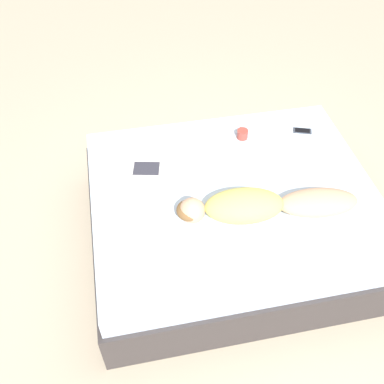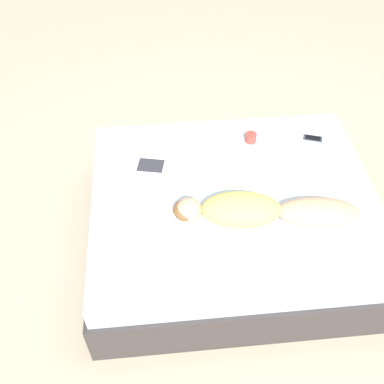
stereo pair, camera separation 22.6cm
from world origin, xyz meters
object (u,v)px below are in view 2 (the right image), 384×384
object	(u,v)px
coffee_mug	(251,137)
cell_phone	(313,138)
person	(259,210)
open_magazine	(148,176)

from	to	relation	value
coffee_mug	cell_phone	world-z (taller)	coffee_mug
person	open_magazine	distance (m)	0.91
cell_phone	person	bearing A→B (deg)	161.40
open_magazine	cell_phone	bearing A→B (deg)	-64.90
person	open_magazine	size ratio (longest dim) A/B	2.54
open_magazine	coffee_mug	xyz separation A→B (m)	(0.33, -0.86, 0.04)
person	open_magazine	bearing A→B (deg)	61.83
person	coffee_mug	xyz separation A→B (m)	(0.84, -0.10, -0.05)
coffee_mug	cell_phone	distance (m)	0.53
open_magazine	coffee_mug	world-z (taller)	coffee_mug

